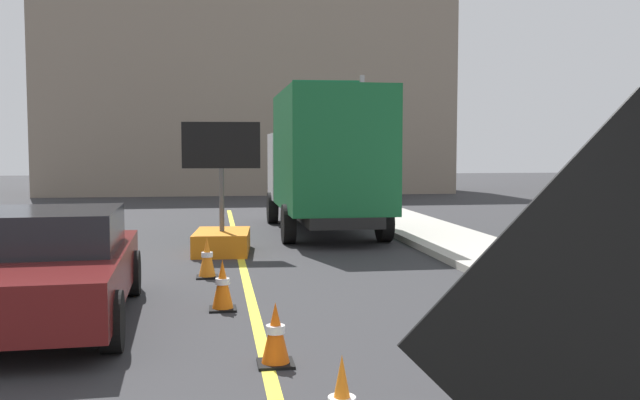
% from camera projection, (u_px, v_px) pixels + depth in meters
% --- Properties ---
extents(lane_center_stripe, '(0.14, 36.00, 0.01)m').
position_uv_depth(lane_center_stripe, '(269.00, 374.00, 6.57)').
color(lane_center_stripe, yellow).
rests_on(lane_center_stripe, ground).
extents(roadwork_sign, '(1.63, 0.10, 2.33)m').
position_uv_depth(roadwork_sign, '(628.00, 345.00, 2.33)').
color(roadwork_sign, '#593819').
rests_on(roadwork_sign, ground).
extents(arrow_board_trailer, '(1.60, 1.88, 2.70)m').
position_uv_depth(arrow_board_trailer, '(222.00, 230.00, 14.29)').
color(arrow_board_trailer, orange).
rests_on(arrow_board_trailer, ground).
extents(box_truck, '(2.52, 6.92, 3.53)m').
position_uv_depth(box_truck, '(325.00, 159.00, 17.53)').
color(box_truck, black).
rests_on(box_truck, ground).
extents(pickup_car, '(2.17, 4.48, 1.38)m').
position_uv_depth(pickup_car, '(48.00, 266.00, 8.52)').
color(pickup_car, '#591414').
rests_on(pickup_car, ground).
extents(highway_guide_sign, '(2.79, 0.31, 5.00)m').
position_uv_depth(highway_guide_sign, '(342.00, 116.00, 26.68)').
color(highway_guide_sign, gray).
rests_on(highway_guide_sign, ground).
extents(far_building_block, '(19.68, 6.69, 9.39)m').
position_uv_depth(far_building_block, '(249.00, 99.00, 34.99)').
color(far_building_block, gray).
rests_on(far_building_block, ground).
extents(traffic_cone_mid_lane, '(0.36, 0.36, 0.63)m').
position_uv_depth(traffic_cone_mid_lane, '(275.00, 334.00, 6.82)').
color(traffic_cone_mid_lane, black).
rests_on(traffic_cone_mid_lane, ground).
extents(traffic_cone_far_lane, '(0.36, 0.36, 0.68)m').
position_uv_depth(traffic_cone_far_lane, '(223.00, 285.00, 9.17)').
color(traffic_cone_far_lane, black).
rests_on(traffic_cone_far_lane, ground).
extents(traffic_cone_curbside, '(0.36, 0.36, 0.69)m').
position_uv_depth(traffic_cone_curbside, '(207.00, 258.00, 11.49)').
color(traffic_cone_curbside, black).
rests_on(traffic_cone_curbside, ground).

